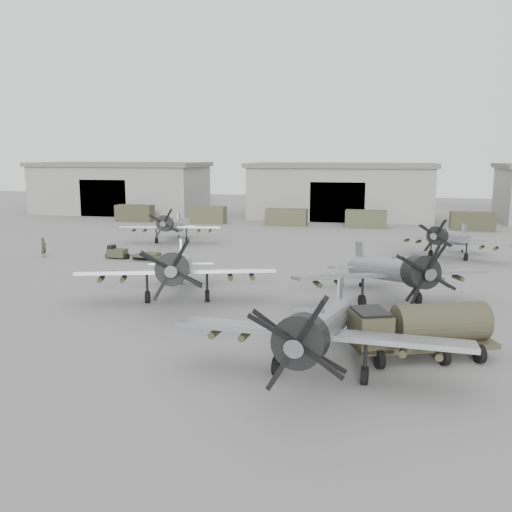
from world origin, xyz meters
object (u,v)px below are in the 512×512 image
(aircraft_mid_1, at_px, (177,267))
(ground_crew, at_px, (44,247))
(aircraft_far_0, at_px, (171,225))
(aircraft_mid_2, at_px, (392,270))
(aircraft_far_1, at_px, (449,238))
(aircraft_near_1, at_px, (320,328))
(tug_trailer, at_px, (130,254))
(fuel_tanker, at_px, (421,327))

(aircraft_mid_1, bearing_deg, ground_crew, 127.30)
(aircraft_far_0, bearing_deg, aircraft_mid_1, -78.64)
(aircraft_mid_2, bearing_deg, aircraft_far_1, 50.28)
(aircraft_near_1, xyz_separation_m, ground_crew, (-30.16, 25.23, -1.46))
(tug_trailer, bearing_deg, aircraft_near_1, -45.57)
(aircraft_far_1, relative_size, ground_crew, 5.68)
(aircraft_mid_1, bearing_deg, aircraft_near_1, -63.19)
(aircraft_mid_1, relative_size, fuel_tanker, 1.81)
(aircraft_mid_2, height_order, fuel_tanker, aircraft_mid_2)
(aircraft_far_0, distance_m, fuel_tanker, 41.31)
(aircraft_near_1, distance_m, fuel_tanker, 6.16)
(fuel_tanker, bearing_deg, aircraft_far_1, 60.67)
(aircraft_far_1, bearing_deg, tug_trailer, -143.69)
(aircraft_far_0, bearing_deg, aircraft_far_1, -16.82)
(aircraft_mid_2, height_order, aircraft_far_0, aircraft_mid_2)
(aircraft_mid_2, xyz_separation_m, aircraft_far_0, (-24.34, 22.41, -0.32))
(aircraft_far_0, relative_size, aircraft_far_1, 1.04)
(aircraft_mid_1, distance_m, ground_crew, 23.56)
(aircraft_near_1, distance_m, aircraft_mid_1, 15.97)
(aircraft_far_1, bearing_deg, aircraft_mid_1, -109.53)
(tug_trailer, bearing_deg, ground_crew, -169.60)
(tug_trailer, bearing_deg, aircraft_far_1, 18.29)
(tug_trailer, xyz_separation_m, ground_crew, (-8.87, -0.81, 0.48))
(fuel_tanker, bearing_deg, aircraft_near_1, -160.13)
(aircraft_mid_2, xyz_separation_m, aircraft_far_1, (5.55, 19.11, -0.35))
(aircraft_far_1, bearing_deg, ground_crew, -145.45)
(aircraft_mid_1, bearing_deg, aircraft_far_0, 94.85)
(aircraft_far_0, relative_size, tug_trailer, 1.73)
(tug_trailer, bearing_deg, aircraft_far_0, 93.78)
(aircraft_far_1, relative_size, tug_trailer, 1.66)
(aircraft_mid_1, xyz_separation_m, ground_crew, (-19.10, 13.71, -1.49))
(aircraft_near_1, height_order, tug_trailer, aircraft_near_1)
(aircraft_mid_2, relative_size, fuel_tanker, 1.74)
(aircraft_mid_1, xyz_separation_m, aircraft_mid_2, (14.35, 2.44, -0.05))
(fuel_tanker, relative_size, tug_trailer, 1.11)
(aircraft_near_1, relative_size, fuel_tanker, 1.80)
(fuel_tanker, xyz_separation_m, tug_trailer, (-25.90, 22.05, -1.08))
(aircraft_near_1, relative_size, aircraft_far_0, 1.15)
(aircraft_mid_1, relative_size, aircraft_mid_2, 1.04)
(aircraft_near_1, xyz_separation_m, tug_trailer, (-21.29, 26.04, -1.94))
(aircraft_mid_2, height_order, tug_trailer, aircraft_mid_2)
(aircraft_near_1, distance_m, ground_crew, 39.35)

